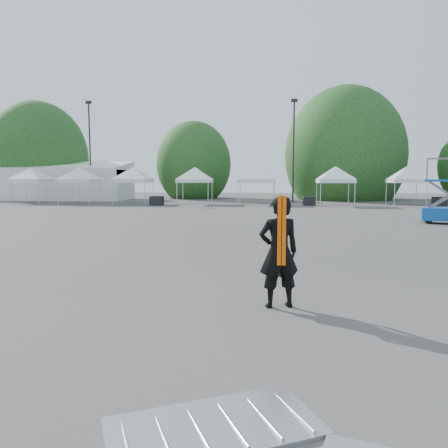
{
  "coord_description": "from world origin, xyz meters",
  "views": [
    {
      "loc": [
        0.5,
        -10.65,
        2.32
      ],
      "look_at": [
        -0.45,
        -0.96,
        1.3
      ],
      "focal_mm": 35.0,
      "sensor_mm": 36.0,
      "label": 1
    }
  ],
  "objects": [
    {
      "name": "ground",
      "position": [
        0.0,
        0.0,
        0.0
      ],
      "size": [
        120.0,
        120.0,
        0.0
      ],
      "primitive_type": "plane",
      "color": "#474442",
      "rests_on": "ground"
    },
    {
      "name": "marquee",
      "position": [
        -22.0,
        35.0,
        1.97
      ],
      "size": [
        15.0,
        6.25,
        4.23
      ],
      "color": "white",
      "rests_on": "ground"
    },
    {
      "name": "light_pole_west",
      "position": [
        -18.0,
        34.0,
        5.77
      ],
      "size": [
        0.6,
        0.25,
        10.3
      ],
      "color": "black",
      "rests_on": "ground"
    },
    {
      "name": "light_pole_east",
      "position": [
        3.0,
        32.0,
        5.52
      ],
      "size": [
        0.6,
        0.25,
        9.8
      ],
      "color": "black",
      "rests_on": "ground"
    },
    {
      "name": "tree_far_w",
      "position": [
        -26.0,
        38.0,
        4.54
      ],
      "size": [
        4.8,
        4.8,
        7.3
      ],
      "color": "#382314",
      "rests_on": "ground"
    },
    {
      "name": "tree_mid_w",
      "position": [
        -8.0,
        40.0,
        3.93
      ],
      "size": [
        4.16,
        4.16,
        6.33
      ],
      "color": "#382314",
      "rests_on": "ground"
    },
    {
      "name": "tree_mid_e",
      "position": [
        9.0,
        39.0,
        4.84
      ],
      "size": [
        5.12,
        5.12,
        7.79
      ],
      "color": "#382314",
      "rests_on": "ground"
    },
    {
      "name": "tent_a",
      "position": [
        -21.57,
        28.59,
        3.06
      ],
      "size": [
        4.14,
        4.14,
        3.88
      ],
      "color": "silver",
      "rests_on": "ground"
    },
    {
      "name": "tent_b",
      "position": [
        -16.48,
        27.75,
        3.06
      ],
      "size": [
        4.28,
        4.28,
        3.88
      ],
      "color": "silver",
      "rests_on": "ground"
    },
    {
      "name": "tent_c",
      "position": [
        -11.51,
        27.94,
        3.06
      ],
      "size": [
        4.41,
        4.41,
        3.88
      ],
      "color": "silver",
      "rests_on": "ground"
    },
    {
      "name": "tent_d",
      "position": [
        -5.98,
        28.45,
        3.06
      ],
      "size": [
        4.2,
        4.2,
        3.88
      ],
      "color": "silver",
      "rests_on": "ground"
    },
    {
      "name": "tent_e",
      "position": [
        -0.41,
        28.35,
        3.06
      ],
      "size": [
        4.7,
        4.7,
        3.88
      ],
      "color": "silver",
      "rests_on": "ground"
    },
    {
      "name": "tent_f",
      "position": [
        6.25,
        27.1,
        3.06
      ],
      "size": [
        4.18,
        4.18,
        3.88
      ],
      "color": "silver",
      "rests_on": "ground"
    },
    {
      "name": "tent_g",
      "position": [
        12.44,
        28.39,
        3.06
      ],
      "size": [
        3.95,
        3.95,
        3.88
      ],
      "color": "silver",
      "rests_on": "ground"
    },
    {
      "name": "man",
      "position": [
        0.73,
        -2.88,
        1.01
      ],
      "size": [
        0.84,
        0.67,
        2.02
      ],
      "rotation": [
        0.0,
        0.0,
        3.43
      ],
      "color": "black",
      "rests_on": "ground"
    },
    {
      "name": "barrier_left",
      "position": [
        0.04,
        -6.85,
        0.03
      ],
      "size": [
        2.19,
        1.73,
        0.06
      ],
      "rotation": [
        0.0,
        0.0,
        0.45
      ],
      "color": "#AAADB2",
      "rests_on": "ground"
    },
    {
      "name": "crate_west",
      "position": [
        -8.89,
        25.97,
        0.4
      ],
      "size": [
        1.18,
        1.01,
        0.8
      ],
      "primitive_type": "cube",
      "rotation": [
        0.0,
        0.0,
        -0.23
      ],
      "color": "black",
      "rests_on": "ground"
    },
    {
      "name": "crate_mid",
      "position": [
        4.11,
        27.25,
        0.39
      ],
      "size": [
        1.02,
        0.81,
        0.78
      ],
      "primitive_type": "cube",
      "rotation": [
        0.0,
        0.0,
        0.04
      ],
      "color": "black",
      "rests_on": "ground"
    },
    {
      "name": "crate_east",
      "position": [
        14.97,
        27.6,
        0.38
      ],
      "size": [
        1.21,
        1.09,
        0.77
      ],
      "primitive_type": "cube",
      "rotation": [
        0.0,
        0.0,
        0.39
      ],
      "color": "black",
      "rests_on": "ground"
    }
  ]
}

